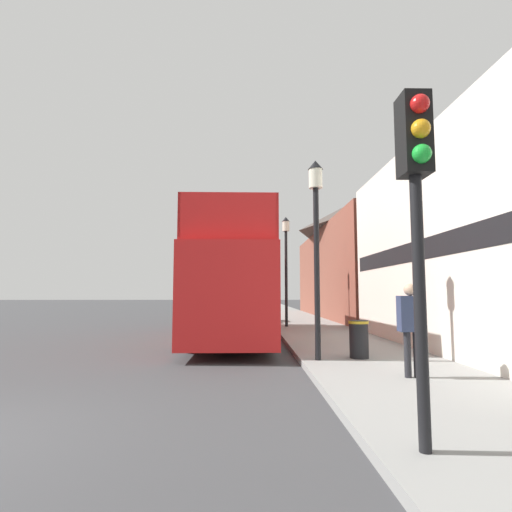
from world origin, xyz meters
The scene contains 10 objects.
ground_plane centered at (0.00, 21.00, 0.00)m, with size 144.00×144.00×0.00m, color #3D3D3F.
sidewalk centered at (6.64, 18.00, 0.07)m, with size 3.38×108.00×0.14m.
brick_terrace_rear centered at (11.33, 21.69, 4.01)m, with size 6.00×18.13×8.02m.
tour_bus centered at (3.22, 10.28, 1.88)m, with size 2.60×10.26×4.16m.
parked_car_ahead_of_bus centered at (3.84, 17.64, 0.67)m, with size 1.80×3.99×1.42m.
pedestrian_second centered at (6.72, 2.96, 1.16)m, with size 0.44×0.24×1.69m.
traffic_signal centered at (5.44, -0.42, 2.75)m, with size 0.28×0.42×3.56m.
lamp_post_nearest centered at (5.34, 4.86, 3.35)m, with size 0.35×0.35×4.65m.
lamp_post_second centered at (5.50, 13.98, 3.59)m, with size 0.35×0.35×5.05m.
litter_bin centered at (6.35, 5.11, 0.60)m, with size 0.48×0.48×0.87m.
Camera 1 is at (3.74, -4.32, 1.66)m, focal length 28.00 mm.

